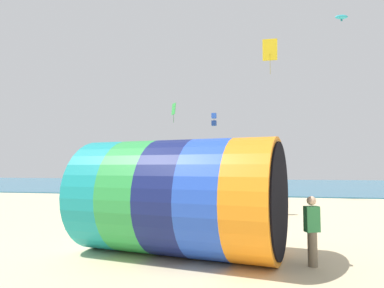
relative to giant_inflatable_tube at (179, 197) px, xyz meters
name	(u,v)px	position (x,y,z in m)	size (l,w,h in m)	color
ground_plane	(213,257)	(0.99, -0.04, -1.66)	(120.00, 120.00, 0.00)	beige
sea	(252,185)	(0.99, 40.05, -1.61)	(120.00, 40.00, 0.10)	teal
giant_inflatable_tube	(179,197)	(0.00, 0.00, 0.00)	(6.29, 4.34, 3.33)	teal
kite_handler	(312,230)	(3.61, -0.42, -0.75)	(0.41, 0.33, 1.78)	#726651
kite_blue_box	(214,119)	(-1.19, 16.16, 4.53)	(0.36, 0.36, 1.02)	blue
kite_cyan_parafoil	(341,17)	(7.13, 11.39, 9.77)	(0.78, 0.43, 0.41)	#2DB2C6
kite_yellow_diamond	(270,50)	(3.12, 17.43, 10.11)	(1.14, 0.67, 2.74)	yellow
kite_green_diamond	(174,109)	(-4.55, 16.77, 5.54)	(0.49, 0.58, 1.58)	green
bystander_near_water	(281,200)	(3.33, 9.16, -0.88)	(0.38, 0.42, 1.56)	#383D56
bystander_mid_beach	(136,190)	(-6.56, 13.87, -0.78)	(0.37, 0.24, 1.72)	#726651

